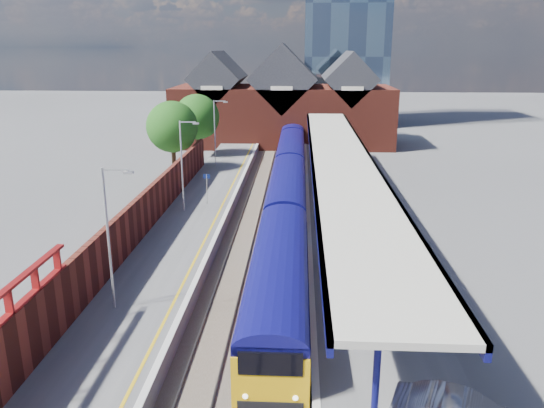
% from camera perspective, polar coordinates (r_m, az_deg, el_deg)
% --- Properties ---
extents(ground, '(240.00, 240.00, 0.00)m').
position_cam_1_polar(ground, '(48.83, 0.08, 0.80)').
color(ground, '#5B5B5E').
rests_on(ground, ground).
extents(ballast_bed, '(6.00, 76.00, 0.06)m').
position_cam_1_polar(ballast_bed, '(39.30, -0.68, -3.10)').
color(ballast_bed, '#473D33').
rests_on(ballast_bed, ground).
extents(rails, '(4.51, 76.00, 0.14)m').
position_cam_1_polar(rails, '(39.27, -0.68, -2.97)').
color(rails, slate).
rests_on(rails, ground).
extents(left_platform, '(5.00, 76.00, 1.00)m').
position_cam_1_polar(left_platform, '(39.87, -8.60, -2.29)').
color(left_platform, '#565659').
rests_on(left_platform, ground).
extents(right_platform, '(6.00, 76.00, 1.00)m').
position_cam_1_polar(right_platform, '(39.24, 8.11, -2.58)').
color(right_platform, '#565659').
rests_on(right_platform, ground).
extents(coping_left, '(0.30, 76.00, 0.05)m').
position_cam_1_polar(coping_left, '(39.30, -5.27, -1.64)').
color(coping_left, silver).
rests_on(coping_left, left_platform).
extents(coping_right, '(0.30, 76.00, 0.05)m').
position_cam_1_polar(coping_right, '(38.91, 3.95, -1.79)').
color(coping_right, silver).
rests_on(coping_right, right_platform).
extents(yellow_line, '(0.14, 76.00, 0.01)m').
position_cam_1_polar(yellow_line, '(39.40, -6.13, -1.65)').
color(yellow_line, yellow).
rests_on(yellow_line, left_platform).
extents(train, '(2.87, 65.90, 3.45)m').
position_cam_1_polar(train, '(50.28, 1.90, 3.75)').
color(train, '#0E0D5E').
rests_on(train, ground).
extents(canopy, '(4.50, 52.00, 4.48)m').
position_cam_1_polar(canopy, '(39.82, 7.41, 4.83)').
color(canopy, '#0E0F54').
rests_on(canopy, right_platform).
extents(lamp_post_b, '(1.48, 0.18, 7.00)m').
position_cam_1_polar(lamp_post_b, '(25.91, -16.98, -2.75)').
color(lamp_post_b, '#A5A8AA').
rests_on(lamp_post_b, left_platform).
extents(lamp_post_c, '(1.48, 0.18, 7.00)m').
position_cam_1_polar(lamp_post_c, '(40.76, -9.51, 4.64)').
color(lamp_post_c, '#A5A8AA').
rests_on(lamp_post_c, left_platform).
extents(lamp_post_d, '(1.48, 0.18, 7.00)m').
position_cam_1_polar(lamp_post_d, '(56.25, -6.05, 8.01)').
color(lamp_post_d, '#A5A8AA').
rests_on(lamp_post_d, left_platform).
extents(platform_sign, '(0.55, 0.08, 2.50)m').
position_cam_1_polar(platform_sign, '(42.92, -7.02, 2.19)').
color(platform_sign, '#A5A8AA').
rests_on(platform_sign, left_platform).
extents(brick_wall, '(0.35, 50.00, 3.86)m').
position_cam_1_polar(brick_wall, '(34.00, -15.18, -2.55)').
color(brick_wall, maroon).
rests_on(brick_wall, left_platform).
extents(station_building, '(30.00, 12.12, 13.78)m').
position_cam_1_polar(station_building, '(75.39, 1.19, 10.59)').
color(station_building, maroon).
rests_on(station_building, ground).
extents(glass_tower, '(14.20, 14.20, 40.30)m').
position_cam_1_polar(glass_tower, '(97.49, 7.99, 20.47)').
color(glass_tower, '#445774').
rests_on(glass_tower, ground).
extents(tree_near, '(5.20, 5.20, 8.10)m').
position_cam_1_polar(tree_near, '(54.94, -10.55, 8.00)').
color(tree_near, '#382314').
rests_on(tree_near, ground).
extents(tree_far, '(5.20, 5.20, 8.10)m').
position_cam_1_polar(tree_far, '(62.48, -7.96, 9.12)').
color(tree_far, '#382314').
rests_on(tree_far, ground).
extents(parked_car_dark, '(4.81, 3.10, 1.30)m').
position_cam_1_polar(parked_car_dark, '(33.14, 13.31, -4.39)').
color(parked_car_dark, black).
rests_on(parked_car_dark, right_platform).
extents(parked_car_blue, '(4.97, 2.98, 1.29)m').
position_cam_1_polar(parked_car_blue, '(27.72, 12.70, -8.60)').
color(parked_car_blue, navy).
rests_on(parked_car_blue, right_platform).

